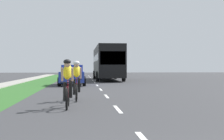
% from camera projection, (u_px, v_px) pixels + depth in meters
% --- Properties ---
extents(ground_plane, '(120.00, 120.00, 0.00)m').
position_uv_depth(ground_plane, '(97.00, 85.00, 22.68)').
color(ground_plane, '#38383A').
extents(grass_verge, '(2.68, 70.00, 0.01)m').
position_uv_depth(grass_verge, '(31.00, 85.00, 22.20)').
color(grass_verge, '#2D6026').
rests_on(grass_verge, ground_plane).
extents(sidewalk_concrete, '(1.57, 70.00, 0.10)m').
position_uv_depth(sidewalk_concrete, '(1.00, 86.00, 21.98)').
color(sidewalk_concrete, '#9E998E').
rests_on(sidewalk_concrete, ground_plane).
extents(lane_markings_center, '(0.12, 53.49, 0.01)m').
position_uv_depth(lane_markings_center, '(95.00, 83.00, 26.66)').
color(lane_markings_center, white).
rests_on(lane_markings_center, ground_plane).
extents(cyclist_lead, '(0.42, 1.72, 1.58)m').
position_uv_depth(cyclist_lead, '(68.00, 83.00, 9.76)').
color(cyclist_lead, black).
rests_on(cyclist_lead, ground_plane).
extents(cyclist_trailing, '(0.42, 1.72, 1.58)m').
position_uv_depth(cyclist_trailing, '(77.00, 80.00, 12.00)').
color(cyclist_trailing, black).
rests_on(cyclist_trailing, ground_plane).
extents(sedan_blue, '(1.98, 4.30, 1.52)m').
position_uv_depth(sedan_blue, '(72.00, 75.00, 22.75)').
color(sedan_blue, '#23389E').
rests_on(sedan_blue, ground_plane).
extents(bus_black, '(2.78, 11.60, 3.48)m').
position_uv_depth(bus_black, '(107.00, 62.00, 32.32)').
color(bus_black, black).
rests_on(bus_black, ground_plane).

